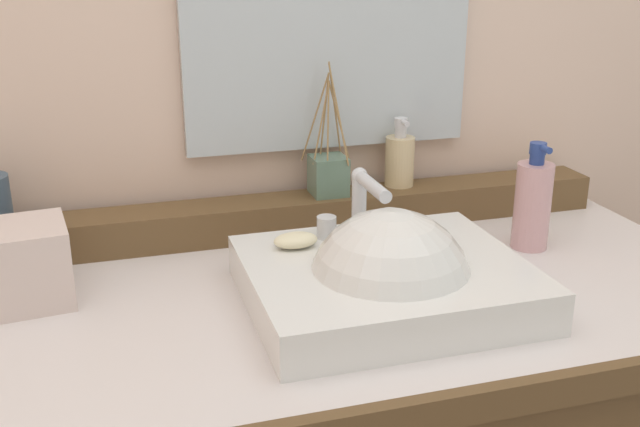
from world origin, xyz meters
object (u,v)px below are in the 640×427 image
sink_basin (388,286)px  tissue_box (24,264)px  lotion_bottle (533,204)px  reed_diffuser (328,173)px  soap_dispenser (400,159)px  soap_bar (296,240)px

sink_basin → tissue_box: 0.55m
lotion_bottle → reed_diffuser: bearing=147.6°
soap_dispenser → tissue_box: size_ratio=1.04×
soap_dispenser → reed_diffuser: bearing=-174.8°
soap_bar → soap_dispenser: soap_dispenser is taller
tissue_box → soap_dispenser: bearing=15.5°
soap_bar → soap_dispenser: bearing=42.2°
reed_diffuser → sink_basin: bearing=-92.3°
sink_basin → soap_dispenser: soap_dispenser is taller
soap_dispenser → tissue_box: (-0.68, -0.19, -0.06)m
soap_bar → tissue_box: (-0.41, 0.06, -0.02)m
reed_diffuser → tissue_box: 0.56m
sink_basin → soap_bar: sink_basin is taller
sink_basin → reed_diffuser: size_ratio=1.66×
soap_dispenser → reed_diffuser: size_ratio=0.54×
soap_bar → tissue_box: bearing=171.4°
soap_bar → lotion_bottle: lotion_bottle is taller
soap_bar → reed_diffuser: (0.13, 0.24, 0.03)m
lotion_bottle → tissue_box: (-0.85, 0.02, -0.02)m
sink_basin → lotion_bottle: size_ratio=2.15×
sink_basin → tissue_box: sink_basin is taller
sink_basin → soap_bar: bearing=136.8°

